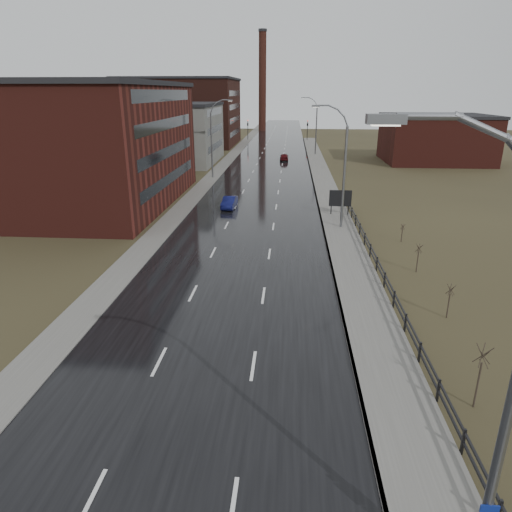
% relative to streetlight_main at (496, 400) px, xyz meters
% --- Properties ---
extents(road, '(14.00, 300.00, 0.06)m').
position_rel_streetlight_main_xyz_m(road, '(-8.47, 58.00, -6.03)').
color(road, black).
rests_on(road, ground).
extents(sidewalk_right, '(3.20, 180.00, 0.18)m').
position_rel_streetlight_main_xyz_m(sidewalk_right, '(0.13, 33.00, -5.97)').
color(sidewalk_right, '#595651').
rests_on(sidewalk_right, ground).
extents(curb_right, '(0.16, 180.00, 0.18)m').
position_rel_streetlight_main_xyz_m(curb_right, '(-1.39, 33.00, -5.97)').
color(curb_right, slate).
rests_on(curb_right, ground).
extents(sidewalk_left, '(2.40, 260.00, 0.12)m').
position_rel_streetlight_main_xyz_m(sidewalk_left, '(-16.67, 58.00, -6.00)').
color(sidewalk_left, '#595651').
rests_on(sidewalk_left, ground).
extents(warehouse_near, '(22.44, 28.56, 13.50)m').
position_rel_streetlight_main_xyz_m(warehouse_near, '(-29.46, 43.00, 0.70)').
color(warehouse_near, '#471914').
rests_on(warehouse_near, ground).
extents(warehouse_mid, '(16.32, 20.40, 10.50)m').
position_rel_streetlight_main_xyz_m(warehouse_mid, '(-26.46, 76.00, -0.80)').
color(warehouse_mid, slate).
rests_on(warehouse_mid, ground).
extents(warehouse_far, '(26.52, 24.48, 15.50)m').
position_rel_streetlight_main_xyz_m(warehouse_far, '(-31.47, 106.00, 1.70)').
color(warehouse_far, '#331611').
rests_on(warehouse_far, ground).
extents(building_right, '(18.36, 16.32, 8.50)m').
position_rel_streetlight_main_xyz_m(building_right, '(21.83, 80.00, -1.80)').
color(building_right, '#471914').
rests_on(building_right, ground).
extents(smokestack, '(2.70, 2.70, 30.70)m').
position_rel_streetlight_main_xyz_m(smokestack, '(-14.47, 148.00, 9.44)').
color(smokestack, '#331611').
rests_on(smokestack, ground).
extents(streetlight_main, '(3.91, 0.29, 12.11)m').
position_rel_streetlight_main_xyz_m(streetlight_main, '(0.00, 0.00, 0.00)').
color(streetlight_main, slate).
rests_on(streetlight_main, ground).
extents(streetlight_right_mid, '(3.36, 0.28, 11.35)m').
position_rel_streetlight_main_xyz_m(streetlight_right_mid, '(0.03, 34.00, -0.22)').
color(streetlight_right_mid, slate).
rests_on(streetlight_right_mid, ground).
extents(streetlight_left, '(3.36, 0.28, 11.35)m').
position_rel_streetlight_main_xyz_m(streetlight_left, '(-16.17, 60.00, -0.22)').
color(streetlight_left, slate).
rests_on(streetlight_left, ground).
extents(streetlight_right_far, '(3.36, 0.28, 11.35)m').
position_rel_streetlight_main_xyz_m(streetlight_right_far, '(0.03, 88.00, -0.22)').
color(streetlight_right_far, slate).
rests_on(streetlight_right_far, ground).
extents(guardrail, '(0.10, 53.05, 1.10)m').
position_rel_streetlight_main_xyz_m(guardrail, '(1.83, 16.32, -5.35)').
color(guardrail, black).
rests_on(guardrail, ground).
extents(shrub_c, '(0.68, 0.72, 2.90)m').
position_rel_streetlight_main_xyz_m(shrub_c, '(3.26, 7.75, -4.52)').
color(shrub_c, '#382D23').
rests_on(shrub_c, ground).
extents(shrub_d, '(0.50, 0.52, 2.08)m').
position_rel_streetlight_main_xyz_m(shrub_d, '(4.66, 15.86, -4.95)').
color(shrub_d, '#382D23').
rests_on(shrub_d, ground).
extents(shrub_e, '(0.51, 0.54, 2.14)m').
position_rel_streetlight_main_xyz_m(shrub_e, '(4.70, 23.01, -4.92)').
color(shrub_e, '#382D23').
rests_on(shrub_e, ground).
extents(shrub_f, '(0.39, 0.41, 1.62)m').
position_rel_streetlight_main_xyz_m(shrub_f, '(5.20, 30.18, -5.20)').
color(shrub_f, '#382D23').
rests_on(shrub_f, ground).
extents(billboard, '(2.32, 0.17, 2.76)m').
position_rel_streetlight_main_xyz_m(billboard, '(0.63, 38.71, -4.23)').
color(billboard, black).
rests_on(billboard, ground).
extents(traffic_light_left, '(0.58, 2.73, 5.30)m').
position_rel_streetlight_main_xyz_m(traffic_light_left, '(-16.47, 118.00, -1.46)').
color(traffic_light_left, black).
rests_on(traffic_light_left, ground).
extents(traffic_light_right, '(0.58, 2.73, 5.30)m').
position_rel_streetlight_main_xyz_m(traffic_light_right, '(-0.47, 118.00, -1.46)').
color(traffic_light_right, black).
rests_on(traffic_light_right, ground).
extents(car_near, '(1.55, 3.97, 1.29)m').
position_rel_streetlight_main_xyz_m(car_near, '(-11.40, 41.09, -5.42)').
color(car_near, '#0E1148').
rests_on(car_near, ground).
extents(car_far, '(1.61, 3.97, 1.35)m').
position_rel_streetlight_main_xyz_m(car_far, '(-5.94, 79.08, -5.38)').
color(car_far, '#440B0E').
rests_on(car_far, ground).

